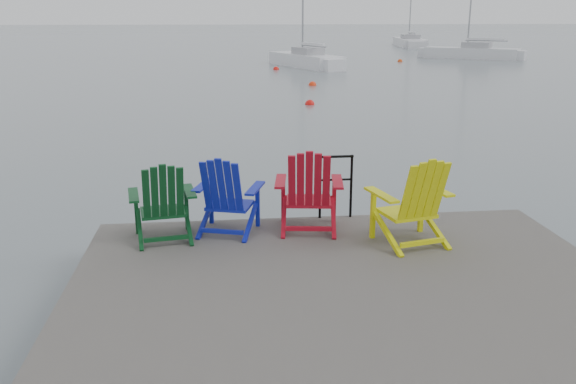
{
  "coord_description": "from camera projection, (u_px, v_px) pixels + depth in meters",
  "views": [
    {
      "loc": [
        -1.31,
        -5.61,
        3.27
      ],
      "look_at": [
        -0.4,
        2.6,
        0.85
      ],
      "focal_mm": 38.0,
      "sensor_mm": 36.0,
      "label": 1
    }
  ],
  "objects": [
    {
      "name": "chair_green",
      "position": [
        163.0,
        201.0,
        7.61
      ],
      "size": [
        0.91,
        0.85,
        1.03
      ],
      "rotation": [
        0.0,
        0.0,
        0.16
      ],
      "color": "#0A3B19",
      "rests_on": "dock"
    },
    {
      "name": "buoy_c",
      "position": [
        400.0,
        62.0,
        43.47
      ],
      "size": [
        0.36,
        0.36,
        0.36
      ],
      "primitive_type": "sphere",
      "color": "#DA400C",
      "rests_on": "ground"
    },
    {
      "name": "chair_red",
      "position": [
        309.0,
        190.0,
        7.95
      ],
      "size": [
        0.97,
        0.91,
        1.11
      ],
      "rotation": [
        0.0,
        0.0,
        -0.14
      ],
      "color": "#A60C1C",
      "rests_on": "dock"
    },
    {
      "name": "buoy_b",
      "position": [
        312.0,
        85.0,
        29.01
      ],
      "size": [
        0.38,
        0.38,
        0.38
      ],
      "primitive_type": "sphere",
      "color": "#F6310E",
      "rests_on": "ground"
    },
    {
      "name": "sailboat_near",
      "position": [
        305.0,
        61.0,
        39.2
      ],
      "size": [
        4.18,
        7.25,
        9.92
      ],
      "rotation": [
        0.0,
        0.0,
        0.36
      ],
      "color": "white",
      "rests_on": "ground"
    },
    {
      "name": "handrail",
      "position": [
        336.0,
        180.0,
        8.48
      ],
      "size": [
        0.48,
        0.04,
        0.9
      ],
      "color": "black",
      "rests_on": "dock"
    },
    {
      "name": "buoy_d",
      "position": [
        276.0,
        70.0,
        37.28
      ],
      "size": [
        0.36,
        0.36,
        0.36
      ],
      "primitive_type": "sphere",
      "color": "red",
      "rests_on": "ground"
    },
    {
      "name": "chair_blue",
      "position": [
        227.0,
        195.0,
        7.87
      ],
      "size": [
        0.98,
        0.93,
        1.04
      ],
      "rotation": [
        0.0,
        0.0,
        -0.3
      ],
      "color": "#0F1BA1",
      "rests_on": "dock"
    },
    {
      "name": "chair_yellow",
      "position": [
        414.0,
        201.0,
        7.46
      ],
      "size": [
        1.03,
        0.98,
        1.13
      ],
      "rotation": [
        0.0,
        0.0,
        0.24
      ],
      "color": "#D5D80C",
      "rests_on": "dock"
    },
    {
      "name": "ground",
      "position": [
        353.0,
        337.0,
        6.41
      ],
      "size": [
        400.0,
        400.0,
        0.0
      ],
      "primitive_type": "plane",
      "color": "slate",
      "rests_on": "ground"
    },
    {
      "name": "buoy_a",
      "position": [
        310.0,
        105.0,
        22.88
      ],
      "size": [
        0.36,
        0.36,
        0.36
      ],
      "primitive_type": "sphere",
      "color": "red",
      "rests_on": "ground"
    },
    {
      "name": "sailboat_mid",
      "position": [
        409.0,
        43.0,
        64.22
      ],
      "size": [
        3.81,
        9.52,
        12.67
      ],
      "rotation": [
        0.0,
        0.0,
        -0.16
      ],
      "color": "silver",
      "rests_on": "ground"
    },
    {
      "name": "sailboat_far",
      "position": [
        472.0,
        54.0,
        46.31
      ],
      "size": [
        6.61,
        5.48,
        9.69
      ],
      "rotation": [
        0.0,
        0.0,
        0.94
      ],
      "color": "silver",
      "rests_on": "ground"
    },
    {
      "name": "dock",
      "position": [
        354.0,
        307.0,
        6.31
      ],
      "size": [
        6.0,
        5.0,
        1.4
      ],
      "color": "#2F2C2A",
      "rests_on": "ground"
    }
  ]
}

